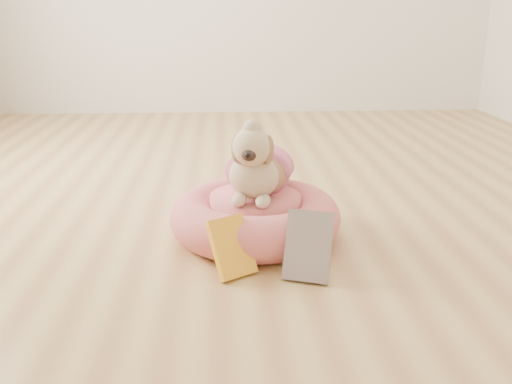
{
  "coord_description": "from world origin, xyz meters",
  "views": [
    {
      "loc": [
        -0.12,
        -2.35,
        0.82
      ],
      "look_at": [
        -0.01,
        -0.44,
        0.19
      ],
      "focal_mm": 40.0,
      "sensor_mm": 36.0,
      "label": 1
    }
  ],
  "objects": [
    {
      "name": "floor",
      "position": [
        0.0,
        0.0,
        0.0
      ],
      "size": [
        4.5,
        4.5,
        0.0
      ],
      "primitive_type": "plane",
      "color": "#AB7B47",
      "rests_on": "ground"
    },
    {
      "name": "pet_bed",
      "position": [
        -0.01,
        -0.39,
        0.08
      ],
      "size": [
        0.63,
        0.63,
        0.16
      ],
      "color": "#D46353",
      "rests_on": "floor"
    },
    {
      "name": "book_white",
      "position": [
        0.14,
        -0.73,
        0.11
      ],
      "size": [
        0.17,
        0.15,
        0.21
      ],
      "primitive_type": "cube",
      "rotation": [
        -0.42,
        0.0,
        -0.34
      ],
      "color": "silver",
      "rests_on": "floor"
    },
    {
      "name": "dog",
      "position": [
        -0.0,
        -0.38,
        0.31
      ],
      "size": [
        0.37,
        0.47,
        0.3
      ],
      "primitive_type": null,
      "rotation": [
        0.0,
        0.0,
        -0.23
      ],
      "color": "brown",
      "rests_on": "pet_bed"
    },
    {
      "name": "book_yellow",
      "position": [
        -0.1,
        -0.69,
        0.09
      ],
      "size": [
        0.17,
        0.16,
        0.18
      ],
      "primitive_type": "cube",
      "rotation": [
        -0.49,
        0.0,
        0.56
      ],
      "color": "yellow",
      "rests_on": "floor"
    }
  ]
}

